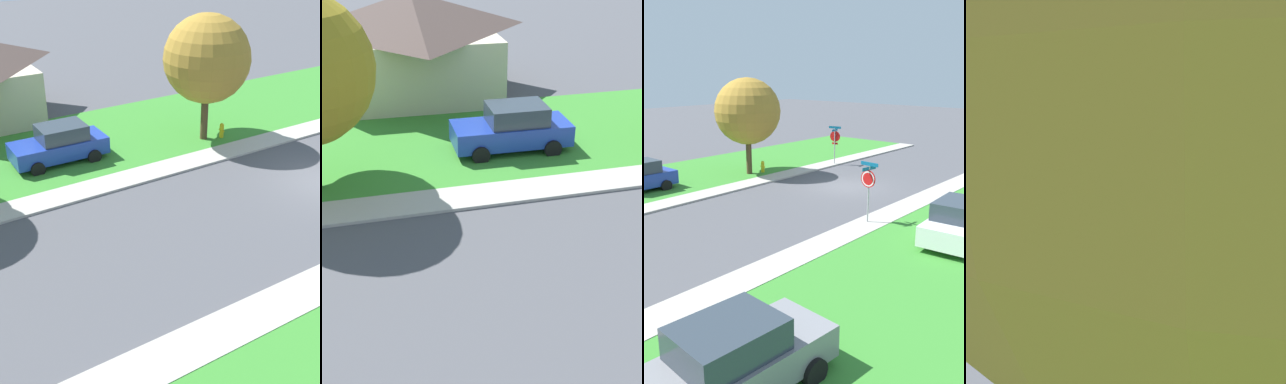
# 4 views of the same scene
# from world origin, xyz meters

# --- Properties ---
(sidewalk_east) EXTENTS (1.40, 56.00, 0.10)m
(sidewalk_east) POSITION_xyz_m (4.70, 12.00, 0.05)
(sidewalk_east) COLOR #ADA89E
(sidewalk_east) RESTS_ON ground
(lawn_east) EXTENTS (8.00, 56.00, 0.08)m
(lawn_east) POSITION_xyz_m (9.40, 12.00, 0.04)
(lawn_east) COLOR #38842D
(lawn_east) RESTS_ON ground
(car_blue_near_corner) EXTENTS (2.12, 4.34, 1.76)m
(car_blue_near_corner) POSITION_xyz_m (7.95, 8.73, 0.87)
(car_blue_near_corner) COLOR #1E389E
(car_blue_near_corner) RESTS_ON ground
(house_right_setback) EXTENTS (9.21, 8.04, 4.60)m
(house_right_setback) POSITION_xyz_m (16.47, 11.16, 2.38)
(house_right_setback) COLOR beige
(house_right_setback) RESTS_ON ground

